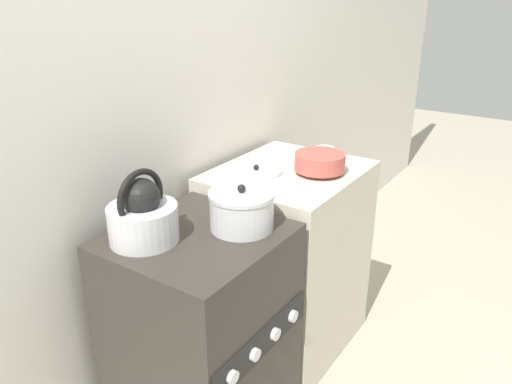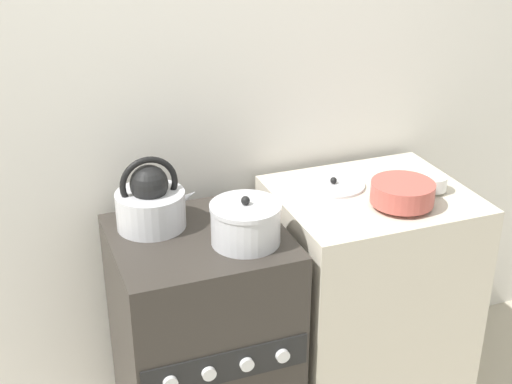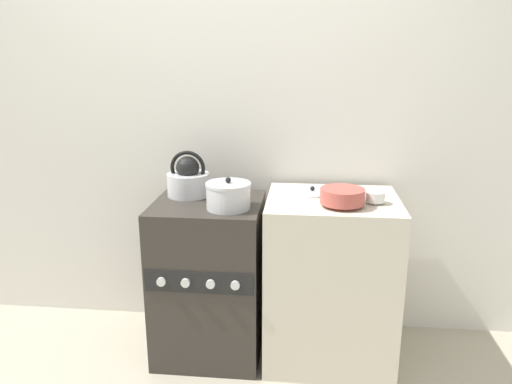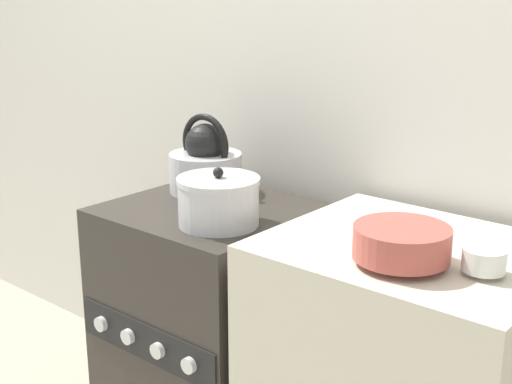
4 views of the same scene
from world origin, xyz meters
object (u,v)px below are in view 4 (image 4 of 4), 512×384
object	(u,v)px
cooking_pot	(219,201)
enamel_bowl	(402,243)
stove	(212,340)
kettle	(206,164)
small_ceramic_bowl	(484,260)
loose_pot_lid	(396,223)

from	to	relation	value
cooking_pot	enamel_bowl	size ratio (longest dim) A/B	1.05
enamel_bowl	stove	bearing A→B (deg)	171.43
kettle	small_ceramic_bowl	xyz separation A→B (m)	(0.96, -0.16, -0.02)
small_ceramic_bowl	stove	bearing A→B (deg)	177.09
stove	kettle	world-z (taller)	kettle
loose_pot_lid	enamel_bowl	bearing A→B (deg)	-58.43
stove	small_ceramic_bowl	distance (m)	0.97
kettle	cooking_pot	distance (m)	0.32
stove	loose_pot_lid	size ratio (longest dim) A/B	3.83
stove	cooking_pot	size ratio (longest dim) A/B	3.84
cooking_pot	enamel_bowl	world-z (taller)	cooking_pot
kettle	cooking_pot	world-z (taller)	kettle
enamel_bowl	loose_pot_lid	xyz separation A→B (m)	(-0.14, 0.23, -0.04)
cooking_pot	enamel_bowl	bearing A→B (deg)	-0.92
cooking_pot	loose_pot_lid	bearing A→B (deg)	28.03
stove	loose_pot_lid	world-z (taller)	loose_pot_lid
enamel_bowl	kettle	bearing A→B (deg)	164.76
cooking_pot	loose_pot_lid	xyz separation A→B (m)	(0.41, 0.22, -0.03)
enamel_bowl	loose_pot_lid	world-z (taller)	enamel_bowl
cooking_pot	enamel_bowl	distance (m)	0.55
small_ceramic_bowl	cooking_pot	bearing A→B (deg)	-175.95
stove	kettle	xyz separation A→B (m)	(-0.12, 0.12, 0.51)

